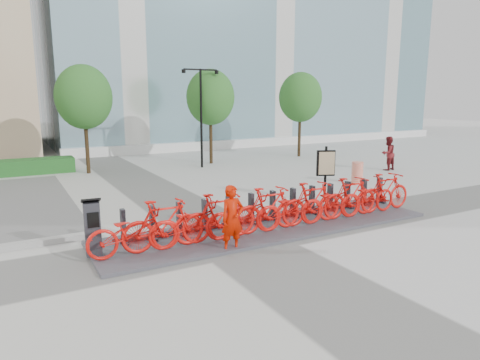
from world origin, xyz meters
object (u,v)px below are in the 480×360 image
construction_barrel (357,173)px  map_sign (326,165)px  kiosk (93,227)px  bike_0 (133,232)px  pedestrian (388,153)px  worker_red (232,219)px

construction_barrel → map_sign: map_sign is taller
kiosk → map_sign: map_sign is taller
bike_0 → pedestrian: pedestrian is taller
kiosk → construction_barrel: kiosk is taller
worker_red → construction_barrel: 9.72m
kiosk → map_sign: (8.02, 1.61, 0.56)m
construction_barrel → map_sign: size_ratio=0.47×
kiosk → map_sign: size_ratio=0.69×
bike_0 → pedestrian: 15.46m
worker_red → construction_barrel: (8.50, 4.71, -0.34)m
kiosk → worker_red: bearing=-15.2°
bike_0 → construction_barrel: bike_0 is taller
pedestrian → construction_barrel: bearing=20.0°
kiosk → map_sign: 8.20m
bike_0 → map_sign: (7.23, 2.03, 0.67)m
worker_red → construction_barrel: bearing=26.3°
pedestrian → map_sign: map_sign is taller
map_sign → pedestrian: bearing=51.4°
construction_barrel → worker_red: bearing=-151.0°
bike_0 → pedestrian: (14.35, 5.74, 0.22)m
worker_red → map_sign: 5.80m
bike_0 → construction_barrel: (10.64, 4.00, -0.17)m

